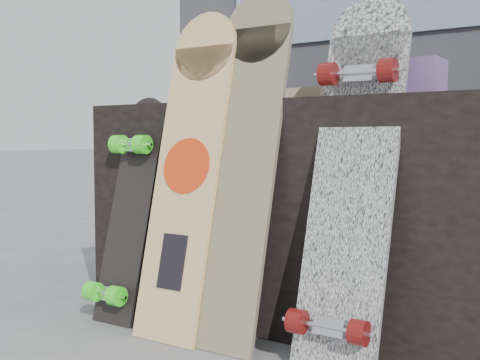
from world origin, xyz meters
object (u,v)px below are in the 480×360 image
Objects in this scene: skateboard_dark at (128,206)px; longboard_cascadia at (353,171)px; longboard_geisha at (188,162)px; vendor_table at (307,212)px; longboard_celtic at (243,153)px.

longboard_cascadia is at bearing 1.76° from skateboard_dark.
longboard_geisha is 0.33m from skateboard_dark.
vendor_table is 0.50m from longboard_cascadia.
longboard_cascadia is 1.34× the size of skateboard_dark.
vendor_table is 1.43× the size of longboard_geisha.
vendor_table is at bearing 133.29° from longboard_cascadia.
longboard_celtic is 0.53m from skateboard_dark.
longboard_celtic reaches higher than skateboard_dark.
skateboard_dark is at bearing -178.24° from longboard_cascadia.
vendor_table is 1.36× the size of longboard_celtic.
longboard_cascadia is at bearing 2.60° from longboard_geisha.
skateboard_dark is (-0.87, -0.03, -0.15)m from longboard_cascadia.
vendor_table is 0.41m from longboard_celtic.
longboard_celtic reaches higher than longboard_cascadia.
skateboard_dark reaches higher than vendor_table.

